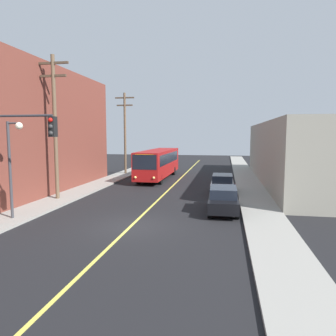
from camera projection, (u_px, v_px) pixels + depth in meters
ground_plane at (131, 226)px, 16.99m from camera, size 120.00×120.00×0.00m
sidewalk_left at (86, 189)px, 28.06m from camera, size 2.50×90.00×0.15m
sidewalk_right at (254, 195)px, 25.46m from camera, size 2.50×90.00×0.15m
lane_stripe_center at (175, 184)px, 31.66m from camera, size 0.16×60.00×0.01m
building_right_warehouse at (322, 153)px, 31.54m from camera, size 12.00×27.86×6.12m
city_bus at (158, 162)px, 35.30m from camera, size 2.68×12.18×3.20m
parked_car_black at (223, 199)px, 19.88m from camera, size 1.87×4.43×1.62m
parked_car_white at (222, 184)px, 26.18m from camera, size 1.83×4.41×1.62m
utility_pole_near at (55, 121)px, 23.07m from camera, size 2.40×0.28×10.49m
utility_pole_mid at (125, 129)px, 38.63m from camera, size 2.40×0.28×9.83m
traffic_signal_left_corner at (18, 147)px, 15.93m from camera, size 3.75×0.48×6.00m
street_lamp_left at (13, 156)px, 17.69m from camera, size 0.98×0.40×5.50m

